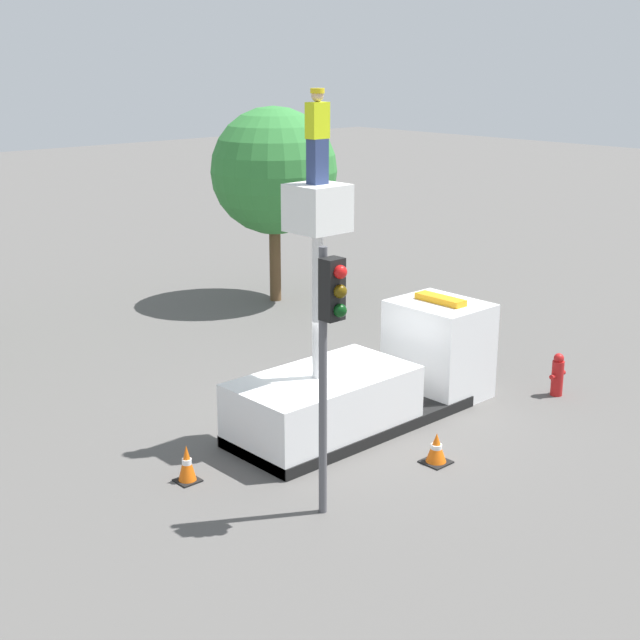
# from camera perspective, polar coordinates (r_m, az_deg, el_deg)

# --- Properties ---
(ground_plane) EXTENTS (120.00, 120.00, 0.00)m
(ground_plane) POSITION_cam_1_polar(r_m,az_deg,el_deg) (18.97, 2.08, -6.76)
(ground_plane) COLOR #565451
(bucket_truck) EXTENTS (6.35, 2.12, 5.19)m
(bucket_truck) POSITION_cam_1_polar(r_m,az_deg,el_deg) (18.97, 3.22, -3.76)
(bucket_truck) COLOR black
(bucket_truck) RESTS_ON ground
(worker) EXTENTS (0.40, 0.26, 1.75)m
(worker) POSITION_cam_1_polar(r_m,az_deg,el_deg) (16.81, -0.17, 11.66)
(worker) COLOR navy
(worker) RESTS_ON bucket_truck
(traffic_light_pole) EXTENTS (0.34, 0.57, 4.63)m
(traffic_light_pole) POSITION_cam_1_polar(r_m,az_deg,el_deg) (14.22, 0.60, -0.67)
(traffic_light_pole) COLOR #515156
(traffic_light_pole) RESTS_ON ground
(fire_hydrant) EXTENTS (0.51, 0.27, 1.01)m
(fire_hydrant) POSITION_cam_1_polar(r_m,az_deg,el_deg) (21.13, 14.96, -3.41)
(fire_hydrant) COLOR red
(fire_hydrant) RESTS_ON ground
(traffic_cone_rear) EXTENTS (0.42, 0.42, 0.72)m
(traffic_cone_rear) POSITION_cam_1_polar(r_m,az_deg,el_deg) (16.64, -8.52, -9.12)
(traffic_cone_rear) COLOR black
(traffic_cone_rear) RESTS_ON ground
(traffic_cone_curbside) EXTENTS (0.50, 0.50, 0.61)m
(traffic_cone_curbside) POSITION_cam_1_polar(r_m,az_deg,el_deg) (17.33, 7.46, -8.18)
(traffic_cone_curbside) COLOR black
(traffic_cone_curbside) RESTS_ON ground
(tree_left_bg) EXTENTS (3.91, 3.91, 6.08)m
(tree_left_bg) POSITION_cam_1_polar(r_m,az_deg,el_deg) (27.82, -2.97, 9.49)
(tree_left_bg) COLOR brown
(tree_left_bg) RESTS_ON ground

